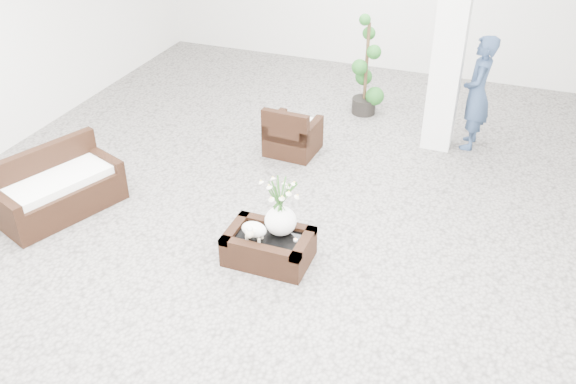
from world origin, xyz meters
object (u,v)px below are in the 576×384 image
(coffee_table, at_px, (269,248))
(loveseat, at_px, (58,184))
(armchair, at_px, (293,129))
(topiary, at_px, (366,66))

(coffee_table, bearing_deg, loveseat, -179.84)
(coffee_table, height_order, armchair, armchair)
(loveseat, relative_size, topiary, 0.92)
(loveseat, xyz_separation_m, topiary, (2.68, 4.01, 0.39))
(coffee_table, relative_size, topiary, 0.58)
(armchair, relative_size, loveseat, 0.50)
(coffee_table, xyz_separation_m, armchair, (-0.61, 2.40, 0.20))
(coffee_table, height_order, loveseat, loveseat)
(topiary, bearing_deg, loveseat, -123.76)
(coffee_table, bearing_deg, armchair, 104.28)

